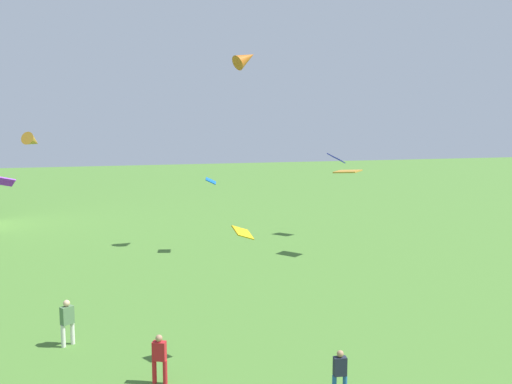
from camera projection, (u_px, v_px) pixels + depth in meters
person_0 at (340, 371)px, 16.85m from camera, size 0.48×0.30×1.58m
person_2 at (159, 356)px, 17.82m from camera, size 0.51×0.43×1.69m
person_3 at (67, 320)px, 20.93m from camera, size 0.55×0.49×1.85m
kite_flying_0 at (33, 141)px, 30.39m from camera, size 1.28×1.47×1.07m
kite_flying_1 at (3, 181)px, 22.82m from camera, size 1.08×0.78×0.58m
kite_flying_2 at (211, 181)px, 36.36m from camera, size 0.96×1.20×0.45m
kite_flying_3 at (246, 59)px, 37.20m from camera, size 2.12×1.61×1.68m
kite_flying_4 at (348, 171)px, 35.41m from camera, size 1.86×1.98×0.26m
kite_flying_5 at (336, 158)px, 42.01m from camera, size 1.37×1.65×0.84m
kite_flying_6 at (243, 233)px, 19.13m from camera, size 0.82×0.79×0.56m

